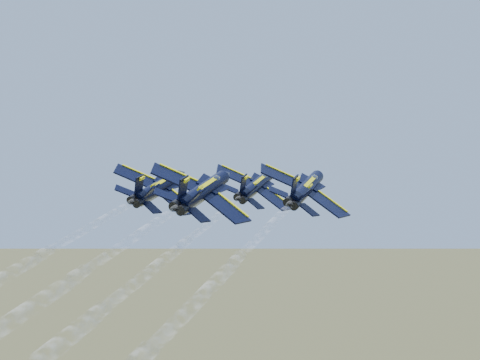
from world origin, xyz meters
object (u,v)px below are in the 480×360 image
Objects in this scene: jet_slot at (204,191)px; jet_right at (306,188)px; jet_lead at (256,186)px; jet_left at (159,187)px.

jet_right is at bearing 53.57° from jet_slot.
jet_lead is 1.00× the size of jet_slot.
jet_lead is 17.15m from jet_left.
jet_left is 1.00× the size of jet_slot.
jet_lead is 1.00× the size of jet_right.
jet_slot is at bearing -88.91° from jet_lead.
jet_left is 1.00× the size of jet_right.
jet_left is 20.74m from jet_right.
jet_slot is (11.46, -24.44, 0.00)m from jet_lead.
jet_right is at bearing -53.25° from jet_lead.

